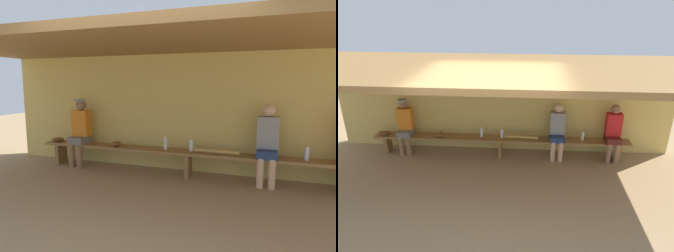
# 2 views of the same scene
# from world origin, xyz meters

# --- Properties ---
(ground_plane) EXTENTS (24.00, 24.00, 0.00)m
(ground_plane) POSITION_xyz_m (0.00, 0.00, 0.00)
(ground_plane) COLOR #9E7F59
(back_wall) EXTENTS (8.00, 0.20, 2.20)m
(back_wall) POSITION_xyz_m (0.00, 2.00, 1.10)
(back_wall) COLOR #D8BC60
(back_wall) RESTS_ON ground
(dugout_roof) EXTENTS (8.00, 2.80, 0.12)m
(dugout_roof) POSITION_xyz_m (0.00, 0.70, 2.26)
(dugout_roof) COLOR olive
(dugout_roof) RESTS_ON back_wall
(bench) EXTENTS (6.00, 0.36, 0.46)m
(bench) POSITION_xyz_m (0.00, 1.55, 0.39)
(bench) COLOR olive
(bench) RESTS_ON ground
(player_middle) EXTENTS (0.34, 0.42, 1.34)m
(player_middle) POSITION_xyz_m (-2.26, 1.55, 0.75)
(player_middle) COLOR slate
(player_middle) RESTS_ON ground
(player_shirtless_tan) EXTENTS (0.34, 0.42, 1.34)m
(player_shirtless_tan) POSITION_xyz_m (1.32, 1.55, 0.73)
(player_shirtless_tan) COLOR navy
(player_shirtless_tan) RESTS_ON ground
(water_bottle_blue) EXTENTS (0.07, 0.07, 0.23)m
(water_bottle_blue) POSITION_xyz_m (-0.44, 1.58, 0.57)
(water_bottle_blue) COLOR silver
(water_bottle_blue) RESTS_ON bench
(water_bottle_clear) EXTENTS (0.08, 0.08, 0.20)m
(water_bottle_clear) POSITION_xyz_m (0.04, 1.59, 0.56)
(water_bottle_clear) COLOR silver
(water_bottle_clear) RESTS_ON bench
(water_bottle_orange) EXTENTS (0.07, 0.07, 0.21)m
(water_bottle_orange) POSITION_xyz_m (1.91, 1.57, 0.56)
(water_bottle_orange) COLOR silver
(water_bottle_orange) RESTS_ON bench
(baseball_glove_worn) EXTENTS (0.18, 0.24, 0.09)m
(baseball_glove_worn) POSITION_xyz_m (-1.43, 1.52, 0.51)
(baseball_glove_worn) COLOR brown
(baseball_glove_worn) RESTS_ON bench
(baseball_glove_tan) EXTENTS (0.29, 0.27, 0.09)m
(baseball_glove_tan) POSITION_xyz_m (-2.78, 1.51, 0.51)
(baseball_glove_tan) COLOR brown
(baseball_glove_tan) RESTS_ON bench
(baseball_bat) EXTENTS (0.79, 0.10, 0.07)m
(baseball_bat) POSITION_xyz_m (0.50, 1.55, 0.49)
(baseball_bat) COLOR tan
(baseball_bat) RESTS_ON bench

